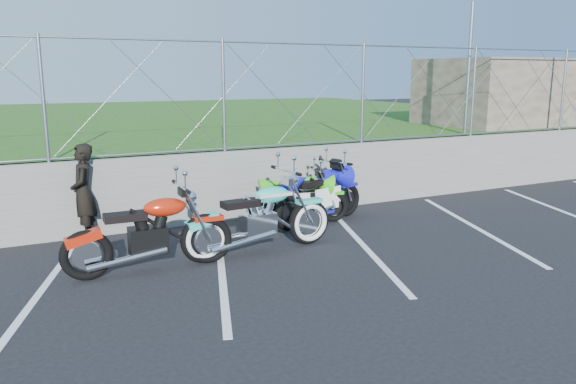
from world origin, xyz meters
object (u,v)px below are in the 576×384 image
cruiser_turquoise (261,221)px  sportbike_green (300,201)px  sportbike_blue (321,197)px  person_standing (83,193)px  naked_orange (152,236)px

cruiser_turquoise → sportbike_green: 1.80m
sportbike_green → sportbike_blue: bearing=-0.7°
cruiser_turquoise → person_standing: size_ratio=1.57×
cruiser_turquoise → sportbike_green: (1.31, 1.23, -0.08)m
naked_orange → person_standing: (-0.65, 1.92, 0.30)m
cruiser_turquoise → sportbike_blue: 2.05m
cruiser_turquoise → person_standing: 2.98m
naked_orange → sportbike_blue: size_ratio=1.13×
naked_orange → sportbike_blue: (3.37, 1.23, -0.03)m
naked_orange → sportbike_blue: 3.59m
sportbike_blue → person_standing: (-4.02, 0.69, 0.32)m
cruiser_turquoise → person_standing: bearing=137.5°
cruiser_turquoise → sportbike_blue: (1.70, 1.14, -0.02)m
cruiser_turquoise → naked_orange: size_ratio=1.07×
sportbike_blue → naked_orange: bearing=-175.6°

